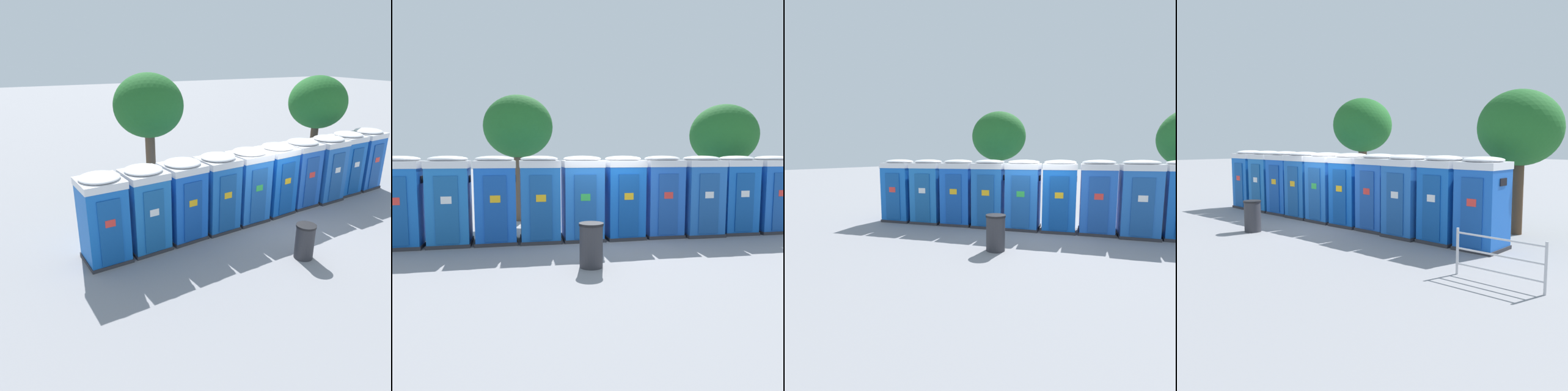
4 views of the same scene
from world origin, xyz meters
TOP-DOWN VIEW (x-y plane):
  - ground_plane at (0.00, 0.00)m, footprint 120.00×120.00m
  - portapotty_0 at (-5.75, -0.34)m, footprint 1.30×1.31m
  - portapotty_1 at (-4.48, -0.18)m, footprint 1.31×1.33m
  - portapotty_2 at (-3.21, -0.02)m, footprint 1.34×1.35m
  - portapotty_3 at (-1.94, 0.09)m, footprint 1.30×1.32m
  - portapotty_4 at (-0.67, 0.22)m, footprint 1.32×1.31m
  - portapotty_5 at (0.60, 0.37)m, footprint 1.32×1.35m
  - portapotty_6 at (1.87, 0.54)m, footprint 1.29×1.31m
  - portapotty_7 at (3.15, 0.57)m, footprint 1.34×1.31m
  - portapotty_8 at (4.41, 0.80)m, footprint 1.25×1.29m
  - portapotty_9 at (5.68, 0.92)m, footprint 1.35×1.34m
  - street_tree_0 at (-2.88, 3.73)m, footprint 2.63×2.63m
  - street_tree_1 at (5.15, 3.48)m, footprint 2.63×2.63m
  - trash_can at (-0.66, -2.73)m, footprint 0.57×0.57m

SIDE VIEW (x-z plane):
  - ground_plane at x=0.00m, z-range 0.00..0.00m
  - trash_can at x=-0.66m, z-range 0.00..1.03m
  - portapotty_7 at x=3.15m, z-range 0.01..2.55m
  - portapotty_4 at x=-0.67m, z-range 0.01..2.55m
  - portapotty_9 at x=5.68m, z-range 0.01..2.55m
  - portapotty_0 at x=-5.75m, z-range 0.01..2.55m
  - portapotty_2 at x=-3.21m, z-range 0.01..2.55m
  - portapotty_1 at x=-4.48m, z-range 0.01..2.55m
  - portapotty_3 at x=-1.94m, z-range 0.01..2.55m
  - portapotty_6 at x=1.87m, z-range 0.01..2.55m
  - portapotty_5 at x=0.60m, z-range 0.01..2.55m
  - portapotty_8 at x=4.41m, z-range 0.01..2.55m
  - street_tree_1 at x=5.15m, z-range 1.05..5.59m
  - street_tree_0 at x=-2.88m, z-range 1.18..6.01m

